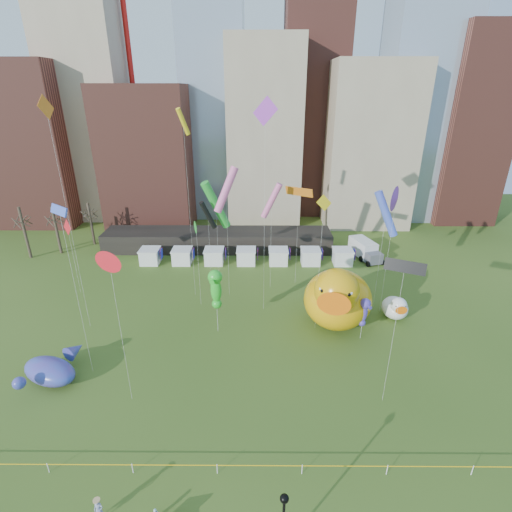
{
  "coord_description": "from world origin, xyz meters",
  "views": [
    {
      "loc": [
        2.86,
        -18.91,
        25.08
      ],
      "look_at": [
        2.68,
        11.23,
        12.0
      ],
      "focal_mm": 27.0,
      "sensor_mm": 36.0,
      "label": 1
    }
  ],
  "objects_px": {
    "seahorse_green": "(216,286)",
    "box_truck": "(365,249)",
    "small_duck": "(396,307)",
    "big_duck": "(337,297)",
    "woman": "(99,510)",
    "whale_inflatable": "(51,369)",
    "seahorse_purple": "(364,310)"
  },
  "relations": [
    {
      "from": "small_duck",
      "to": "seahorse_purple",
      "type": "distance_m",
      "value": 6.88
    },
    {
      "from": "woman",
      "to": "whale_inflatable",
      "type": "bearing_deg",
      "value": 132.33
    },
    {
      "from": "seahorse_purple",
      "to": "box_truck",
      "type": "bearing_deg",
      "value": 53.49
    },
    {
      "from": "big_duck",
      "to": "woman",
      "type": "height_order",
      "value": "big_duck"
    },
    {
      "from": "big_duck",
      "to": "seahorse_purple",
      "type": "xyz_separation_m",
      "value": [
        2.33,
        -2.6,
        -0.1
      ]
    },
    {
      "from": "small_duck",
      "to": "box_truck",
      "type": "xyz_separation_m",
      "value": [
        0.87,
        17.93,
        -0.0
      ]
    },
    {
      "from": "seahorse_purple",
      "to": "whale_inflatable",
      "type": "height_order",
      "value": "seahorse_purple"
    },
    {
      "from": "seahorse_purple",
      "to": "box_truck",
      "type": "relative_size",
      "value": 0.7
    },
    {
      "from": "small_duck",
      "to": "seahorse_green",
      "type": "relative_size",
      "value": 0.55
    },
    {
      "from": "seahorse_green",
      "to": "box_truck",
      "type": "relative_size",
      "value": 1.08
    },
    {
      "from": "big_duck",
      "to": "woman",
      "type": "distance_m",
      "value": 29.12
    },
    {
      "from": "small_duck",
      "to": "woman",
      "type": "distance_m",
      "value": 35.26
    },
    {
      "from": "big_duck",
      "to": "seahorse_green",
      "type": "distance_m",
      "value": 13.63
    },
    {
      "from": "small_duck",
      "to": "woman",
      "type": "relative_size",
      "value": 2.48
    },
    {
      "from": "big_duck",
      "to": "seahorse_green",
      "type": "xyz_separation_m",
      "value": [
        -13.42,
        -1.29,
        2.02
      ]
    },
    {
      "from": "small_duck",
      "to": "box_truck",
      "type": "distance_m",
      "value": 17.96
    },
    {
      "from": "big_duck",
      "to": "seahorse_purple",
      "type": "distance_m",
      "value": 3.49
    },
    {
      "from": "woman",
      "to": "box_truck",
      "type": "bearing_deg",
      "value": 63.28
    },
    {
      "from": "small_duck",
      "to": "seahorse_purple",
      "type": "height_order",
      "value": "seahorse_purple"
    },
    {
      "from": "small_duck",
      "to": "whale_inflatable",
      "type": "relative_size",
      "value": 0.6
    },
    {
      "from": "small_duck",
      "to": "seahorse_green",
      "type": "bearing_deg",
      "value": -169.81
    },
    {
      "from": "seahorse_green",
      "to": "whale_inflatable",
      "type": "relative_size",
      "value": 1.09
    },
    {
      "from": "big_duck",
      "to": "seahorse_green",
      "type": "bearing_deg",
      "value": -157.95
    },
    {
      "from": "big_duck",
      "to": "whale_inflatable",
      "type": "height_order",
      "value": "big_duck"
    },
    {
      "from": "small_duck",
      "to": "box_truck",
      "type": "relative_size",
      "value": 0.59
    },
    {
      "from": "small_duck",
      "to": "woman",
      "type": "bearing_deg",
      "value": -135.69
    },
    {
      "from": "big_duck",
      "to": "small_duck",
      "type": "bearing_deg",
      "value": 28.69
    },
    {
      "from": "box_truck",
      "to": "woman",
      "type": "relative_size",
      "value": 4.21
    },
    {
      "from": "box_truck",
      "to": "seahorse_green",
      "type": "bearing_deg",
      "value": -153.28
    },
    {
      "from": "seahorse_purple",
      "to": "whale_inflatable",
      "type": "bearing_deg",
      "value": 170.62
    },
    {
      "from": "seahorse_green",
      "to": "whale_inflatable",
      "type": "height_order",
      "value": "seahorse_green"
    },
    {
      "from": "seahorse_purple",
      "to": "woman",
      "type": "relative_size",
      "value": 2.97
    }
  ]
}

